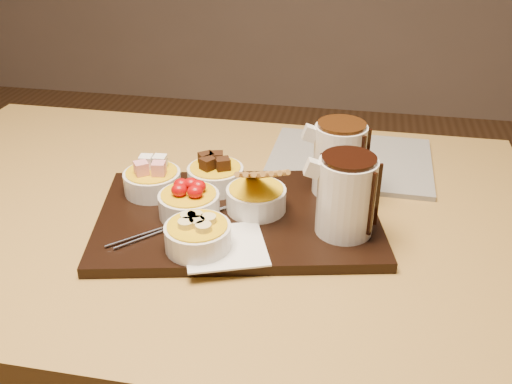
% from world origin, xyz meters
% --- Properties ---
extents(dining_table, '(1.20, 0.80, 0.75)m').
position_xyz_m(dining_table, '(0.00, 0.00, 0.65)').
color(dining_table, '#A7823E').
rests_on(dining_table, ground).
extents(serving_board, '(0.51, 0.39, 0.02)m').
position_xyz_m(serving_board, '(0.09, -0.04, 0.76)').
color(serving_board, black).
rests_on(serving_board, dining_table).
extents(napkin, '(0.15, 0.15, 0.00)m').
position_xyz_m(napkin, '(0.09, -0.14, 0.77)').
color(napkin, white).
rests_on(napkin, serving_board).
extents(bowl_marshmallows, '(0.10, 0.10, 0.04)m').
position_xyz_m(bowl_marshmallows, '(-0.07, 0.00, 0.79)').
color(bowl_marshmallows, silver).
rests_on(bowl_marshmallows, serving_board).
extents(bowl_cake, '(0.10, 0.10, 0.04)m').
position_xyz_m(bowl_cake, '(0.03, 0.04, 0.79)').
color(bowl_cake, silver).
rests_on(bowl_cake, serving_board).
extents(bowl_strawberries, '(0.10, 0.10, 0.04)m').
position_xyz_m(bowl_strawberries, '(0.01, -0.06, 0.79)').
color(bowl_strawberries, silver).
rests_on(bowl_strawberries, serving_board).
extents(bowl_biscotti, '(0.10, 0.10, 0.04)m').
position_xyz_m(bowl_biscotti, '(0.12, -0.02, 0.79)').
color(bowl_biscotti, silver).
rests_on(bowl_biscotti, serving_board).
extents(bowl_bananas, '(0.10, 0.10, 0.04)m').
position_xyz_m(bowl_bananas, '(0.05, -0.15, 0.79)').
color(bowl_bananas, silver).
rests_on(bowl_bananas, serving_board).
extents(pitcher_dark_chocolate, '(0.11, 0.11, 0.12)m').
position_xyz_m(pitcher_dark_chocolate, '(0.27, -0.06, 0.83)').
color(pitcher_dark_chocolate, silver).
rests_on(pitcher_dark_chocolate, serving_board).
extents(pitcher_milk_chocolate, '(0.11, 0.11, 0.12)m').
position_xyz_m(pitcher_milk_chocolate, '(0.25, 0.07, 0.83)').
color(pitcher_milk_chocolate, silver).
rests_on(pitcher_milk_chocolate, serving_board).
extents(fondue_skewers, '(0.20, 0.21, 0.01)m').
position_xyz_m(fondue_skewers, '(0.01, -0.09, 0.77)').
color(fondue_skewers, silver).
rests_on(fondue_skewers, serving_board).
extents(newspaper, '(0.33, 0.26, 0.01)m').
position_xyz_m(newspaper, '(0.26, 0.22, 0.76)').
color(newspaper, beige).
rests_on(newspaper, dining_table).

